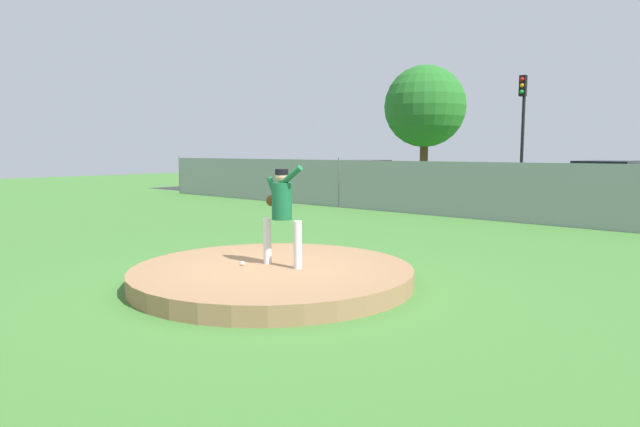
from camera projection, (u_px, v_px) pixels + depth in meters
ground_plane at (453, 239)px, 13.24m from camera, size 80.00×80.00×0.00m
asphalt_strip at (568, 211)px, 19.56m from camera, size 44.00×7.00×0.01m
pitchers_mound at (273, 275)px, 8.77m from camera, size 4.47×4.47×0.28m
pitcher_youth at (282, 207)px, 8.70m from camera, size 0.82×0.32×1.62m
baseball at (243, 263)px, 8.82m from camera, size 0.07×0.07×0.07m
chainlink_fence at (520, 193)px, 16.12m from camera, size 34.55×0.07×1.88m
parked_car_white at (361, 179)px, 25.19m from camera, size 1.92×4.48×1.70m
parked_car_teal at (606, 188)px, 18.92m from camera, size 2.02×4.61×1.79m
parked_car_charcoal at (519, 186)px, 21.16m from camera, size 2.00×4.51×1.64m
parked_car_champagne at (428, 183)px, 23.16m from camera, size 2.06×4.26×1.61m
traffic_light_near at (523, 116)px, 24.22m from camera, size 0.28×0.46×5.40m
tree_broad_left at (425, 107)px, 33.49m from camera, size 4.95×4.95×7.31m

